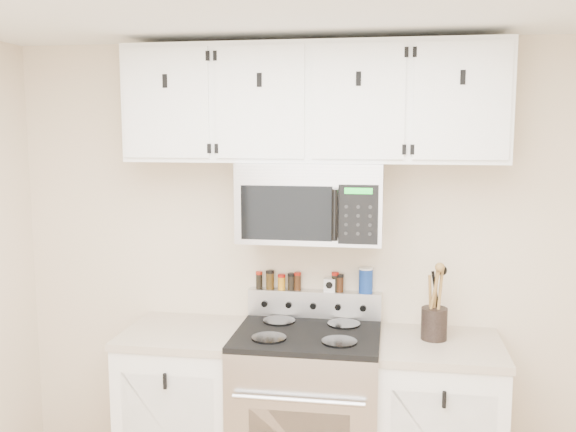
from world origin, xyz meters
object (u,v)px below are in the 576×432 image
Objects in this scene: utensil_crock at (434,321)px; salt_canister at (366,280)px; range at (307,414)px; microwave at (311,202)px.

utensil_crock is 0.45m from salt_canister.
salt_canister is (0.29, 0.28, 0.69)m from range.
utensil_crock is at bearing -4.97° from microwave.
salt_canister is (0.29, 0.16, -0.46)m from microwave.
utensil_crock is at bearing 6.03° from range.
salt_canister is at bearing 44.16° from range.
microwave is (0.00, 0.13, 1.14)m from range.
range is 7.59× the size of salt_canister.
microwave reaches higher than range.
microwave is 0.56m from salt_canister.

